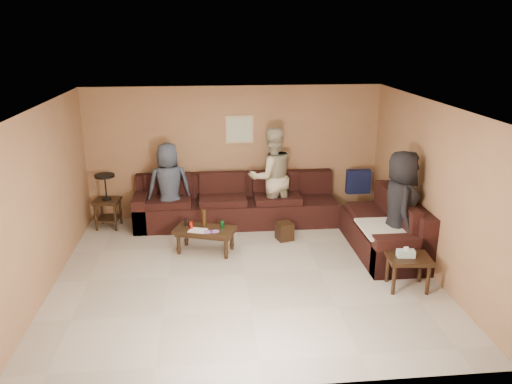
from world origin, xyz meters
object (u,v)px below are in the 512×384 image
Objects in this scene: coffee_table at (205,232)px; side_table_right at (408,261)px; sectional_sofa at (284,215)px; waste_bin at (284,231)px; person_middle at (272,177)px; end_table_left at (107,200)px; person_right at (400,207)px; person_left at (169,187)px.

coffee_table reaches higher than side_table_right.
waste_bin is at bearing -96.20° from sectional_sofa.
person_middle is (1.23, 1.12, 0.56)m from coffee_table.
waste_bin is at bearing -15.68° from end_table_left.
sectional_sofa is 4.32× the size of coffee_table.
end_table_left is 5.11m from person_right.
person_middle reaches higher than end_table_left.
side_table_right is 0.35× the size of person_middle.
person_middle reaches higher than person_left.
side_table_right is (1.41, -2.16, 0.09)m from sectional_sofa.
person_left is (-1.98, 0.72, 0.64)m from waste_bin.
person_left is at bearing -12.97° from person_middle.
end_table_left reaches higher than side_table_right.
person_left is at bearing 143.09° from side_table_right.
coffee_table is at bearing 108.22° from person_left.
sectional_sofa is at bearing 63.18° from person_right.
sectional_sofa is at bearing 156.74° from person_left.
person_right is (1.60, -1.25, 0.55)m from sectional_sofa.
end_table_left reaches higher than sectional_sofa.
person_right is (3.62, -1.66, 0.08)m from person_left.
person_right is at bearing 143.73° from person_left.
person_middle reaches higher than side_table_right.
person_left is 0.90× the size of person_right.
sectional_sofa is 0.35m from waste_bin.
sectional_sofa is at bearing -10.25° from end_table_left.
person_left is at bearing 160.01° from waste_bin.
person_middle is 2.46m from person_right.
coffee_table is 3.18m from side_table_right.
side_table_right is 2.36m from waste_bin.
end_table_left is 1.60× the size of side_table_right.
person_left reaches higher than coffee_table.
side_table_right is at bearing -30.86° from end_table_left.
person_middle reaches higher than waste_bin.
waste_bin is at bearing 85.78° from person_middle.
end_table_left reaches higher than coffee_table.
person_left is (1.14, -0.16, 0.27)m from end_table_left.
person_right reaches higher than sectional_sofa.
waste_bin is (1.36, 0.36, -0.19)m from coffee_table.
person_right reaches higher than coffee_table.
waste_bin is 0.17× the size of person_middle.
side_table_right is at bearing -52.07° from waste_bin.
coffee_table is 1.07× the size of end_table_left.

